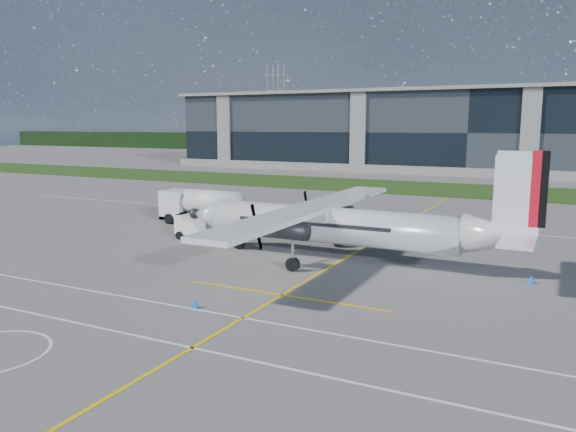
{
  "coord_description": "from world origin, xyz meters",
  "views": [
    {
      "loc": [
        16.21,
        -31.6,
        8.99
      ],
      "look_at": [
        -1.36,
        3.4,
        2.59
      ],
      "focal_mm": 35.0,
      "sensor_mm": 36.0,
      "label": 1
    }
  ],
  "objects_px": {
    "baggage_tug": "(196,227)",
    "safety_cone_stbdwing": "(371,226)",
    "ground_crew_person": "(202,224)",
    "safety_cone_tail": "(531,279)",
    "pylon_west": "(276,108)",
    "turboprop_aircraft": "(343,205)",
    "safety_cone_fwd": "(183,237)",
    "safety_cone_nose_stbd": "(222,238)",
    "safety_cone_portwing": "(196,303)",
    "fuel_tanker_truck": "(197,207)"
  },
  "relations": [
    {
      "from": "safety_cone_portwing",
      "to": "safety_cone_stbdwing",
      "type": "bearing_deg",
      "value": 87.83
    },
    {
      "from": "fuel_tanker_truck",
      "to": "baggage_tug",
      "type": "relative_size",
      "value": 2.62
    },
    {
      "from": "baggage_tug",
      "to": "safety_cone_tail",
      "type": "distance_m",
      "value": 24.76
    },
    {
      "from": "pylon_west",
      "to": "safety_cone_nose_stbd",
      "type": "distance_m",
      "value": 163.17
    },
    {
      "from": "pylon_west",
      "to": "safety_cone_stbdwing",
      "type": "distance_m",
      "value": 158.46
    },
    {
      "from": "baggage_tug",
      "to": "ground_crew_person",
      "type": "bearing_deg",
      "value": 89.1
    },
    {
      "from": "safety_cone_fwd",
      "to": "safety_cone_portwing",
      "type": "xyz_separation_m",
      "value": [
        10.66,
        -13.07,
        0.0
      ]
    },
    {
      "from": "pylon_west",
      "to": "ground_crew_person",
      "type": "bearing_deg",
      "value": -64.21
    },
    {
      "from": "safety_cone_stbdwing",
      "to": "safety_cone_nose_stbd",
      "type": "xyz_separation_m",
      "value": [
        -8.75,
        -10.17,
        0.0
      ]
    },
    {
      "from": "safety_cone_stbdwing",
      "to": "safety_cone_fwd",
      "type": "height_order",
      "value": "same"
    },
    {
      "from": "pylon_west",
      "to": "safety_cone_nose_stbd",
      "type": "xyz_separation_m",
      "value": [
        72.31,
        -145.53,
        -14.75
      ]
    },
    {
      "from": "ground_crew_person",
      "to": "turboprop_aircraft",
      "type": "bearing_deg",
      "value": -92.71
    },
    {
      "from": "ground_crew_person",
      "to": "safety_cone_stbdwing",
      "type": "bearing_deg",
      "value": -41.01
    },
    {
      "from": "turboprop_aircraft",
      "to": "safety_cone_fwd",
      "type": "bearing_deg",
      "value": 177.07
    },
    {
      "from": "safety_cone_fwd",
      "to": "safety_cone_portwing",
      "type": "bearing_deg",
      "value": -50.81
    },
    {
      "from": "safety_cone_fwd",
      "to": "safety_cone_stbdwing",
      "type": "bearing_deg",
      "value": 44.44
    },
    {
      "from": "safety_cone_nose_stbd",
      "to": "baggage_tug",
      "type": "bearing_deg",
      "value": -174.96
    },
    {
      "from": "pylon_west",
      "to": "turboprop_aircraft",
      "type": "height_order",
      "value": "pylon_west"
    },
    {
      "from": "fuel_tanker_truck",
      "to": "ground_crew_person",
      "type": "height_order",
      "value": "fuel_tanker_truck"
    },
    {
      "from": "pylon_west",
      "to": "safety_cone_tail",
      "type": "bearing_deg",
      "value": -57.31
    },
    {
      "from": "turboprop_aircraft",
      "to": "baggage_tug",
      "type": "relative_size",
      "value": 7.81
    },
    {
      "from": "safety_cone_portwing",
      "to": "ground_crew_person",
      "type": "bearing_deg",
      "value": 124.23
    },
    {
      "from": "safety_cone_stbdwing",
      "to": "safety_cone_fwd",
      "type": "xyz_separation_m",
      "value": [
        -11.58,
        -11.35,
        0.0
      ]
    },
    {
      "from": "turboprop_aircraft",
      "to": "ground_crew_person",
      "type": "xyz_separation_m",
      "value": [
        -13.08,
        2.47,
        -2.71
      ]
    },
    {
      "from": "turboprop_aircraft",
      "to": "baggage_tug",
      "type": "bearing_deg",
      "value": 172.67
    },
    {
      "from": "baggage_tug",
      "to": "safety_cone_portwing",
      "type": "relative_size",
      "value": 6.45
    },
    {
      "from": "fuel_tanker_truck",
      "to": "safety_cone_tail",
      "type": "bearing_deg",
      "value": -14.63
    },
    {
      "from": "turboprop_aircraft",
      "to": "safety_cone_tail",
      "type": "distance_m",
      "value": 12.12
    },
    {
      "from": "baggage_tug",
      "to": "ground_crew_person",
      "type": "xyz_separation_m",
      "value": [
        0.01,
        0.78,
        0.11
      ]
    },
    {
      "from": "fuel_tanker_truck",
      "to": "safety_cone_fwd",
      "type": "bearing_deg",
      "value": -62.69
    },
    {
      "from": "safety_cone_fwd",
      "to": "safety_cone_tail",
      "type": "distance_m",
      "value": 25.25
    },
    {
      "from": "baggage_tug",
      "to": "safety_cone_nose_stbd",
      "type": "height_order",
      "value": "baggage_tug"
    },
    {
      "from": "fuel_tanker_truck",
      "to": "pylon_west",
      "type": "bearing_deg",
      "value": 115.24
    },
    {
      "from": "safety_cone_tail",
      "to": "ground_crew_person",
      "type": "bearing_deg",
      "value": 173.88
    },
    {
      "from": "pylon_west",
      "to": "safety_cone_tail",
      "type": "distance_m",
      "value": 175.98
    },
    {
      "from": "baggage_tug",
      "to": "safety_cone_fwd",
      "type": "bearing_deg",
      "value": -119.05
    },
    {
      "from": "baggage_tug",
      "to": "ground_crew_person",
      "type": "relative_size",
      "value": 1.5
    },
    {
      "from": "safety_cone_fwd",
      "to": "safety_cone_tail",
      "type": "relative_size",
      "value": 1.0
    },
    {
      "from": "baggage_tug",
      "to": "safety_cone_stbdwing",
      "type": "distance_m",
      "value": 15.16
    },
    {
      "from": "baggage_tug",
      "to": "fuel_tanker_truck",
      "type": "bearing_deg",
      "value": 125.18
    },
    {
      "from": "turboprop_aircraft",
      "to": "safety_cone_fwd",
      "type": "height_order",
      "value": "turboprop_aircraft"
    },
    {
      "from": "baggage_tug",
      "to": "safety_cone_stbdwing",
      "type": "xyz_separation_m",
      "value": [
        11.03,
        10.37,
        -0.72
      ]
    },
    {
      "from": "safety_cone_portwing",
      "to": "safety_cone_nose_stbd",
      "type": "height_order",
      "value": "same"
    },
    {
      "from": "turboprop_aircraft",
      "to": "safety_cone_portwing",
      "type": "xyz_separation_m",
      "value": [
        -2.98,
        -12.37,
        -3.53
      ]
    },
    {
      "from": "baggage_tug",
      "to": "safety_cone_nose_stbd",
      "type": "xyz_separation_m",
      "value": [
        2.28,
        0.2,
        -0.72
      ]
    },
    {
      "from": "baggage_tug",
      "to": "safety_cone_tail",
      "type": "height_order",
      "value": "baggage_tug"
    },
    {
      "from": "ground_crew_person",
      "to": "safety_cone_tail",
      "type": "distance_m",
      "value": 24.83
    },
    {
      "from": "fuel_tanker_truck",
      "to": "safety_cone_fwd",
      "type": "relative_size",
      "value": 16.92
    },
    {
      "from": "baggage_tug",
      "to": "ground_crew_person",
      "type": "distance_m",
      "value": 0.79
    },
    {
      "from": "pylon_west",
      "to": "safety_cone_fwd",
      "type": "bearing_deg",
      "value": -64.66
    }
  ]
}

